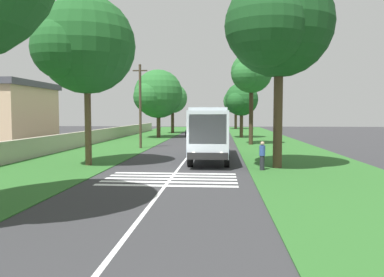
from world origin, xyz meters
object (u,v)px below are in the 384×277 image
object	(u,v)px
trailing_car_2	(192,131)
pedestrian	(262,155)
roadside_tree_right_3	(250,74)
roadside_building	(7,113)
roadside_tree_right_2	(235,102)
trailing_minibus_0	(200,123)
roadside_tree_right_0	(241,100)
roadside_tree_left_3	(172,99)
utility_pole	(140,105)
roadside_tree_left_2	(157,95)
trailing_car_0	(214,137)
roadside_tree_left_0	(85,48)
roadside_tree_right_1	(276,26)
coach_bus	(210,130)
trailing_car_1	(214,133)
trailing_car_3	(215,129)

from	to	relation	value
trailing_car_2	pedestrian	size ratio (longest dim) A/B	2.54
roadside_tree_right_3	roadside_building	xyz separation A→B (m)	(-2.35, 25.86, -4.21)
roadside_tree_right_3	pedestrian	size ratio (longest dim) A/B	5.88
roadside_tree_right_2	pedestrian	xyz separation A→B (m)	(-61.26, 0.71, -5.09)
trailing_minibus_0	roadside_tree_right_0	distance (m)	22.73
trailing_car_2	roadside_tree_right_2	xyz separation A→B (m)	(25.59, -7.55, 5.33)
roadside_tree_right_0	roadside_tree_right_3	xyz separation A→B (m)	(-11.99, -0.36, 2.40)
roadside_tree_left_3	roadside_tree_right_0	bearing A→B (deg)	-135.80
trailing_minibus_0	roadside_tree_right_3	size ratio (longest dim) A/B	0.60
utility_pole	roadside_tree_left_2	bearing A→B (deg)	3.99
trailing_minibus_0	pedestrian	world-z (taller)	trailing_minibus_0
trailing_car_2	trailing_car_0	bearing A→B (deg)	-165.61
roadside_tree_left_0	roadside_tree_right_1	world-z (taller)	roadside_tree_right_1
coach_bus	roadside_building	xyz separation A→B (m)	(11.05, 21.96, 1.27)
roadside_tree_left_0	roadside_tree_right_1	bearing A→B (deg)	-92.85
roadside_tree_left_3	trailing_car_1	bearing A→B (deg)	-149.09
roadside_building	roadside_tree_left_0	bearing A→B (deg)	-136.44
trailing_car_2	roadside_tree_right_2	world-z (taller)	roadside_tree_right_2
trailing_minibus_0	roadside_tree_left_2	distance (m)	22.83
trailing_car_0	roadside_tree_right_1	bearing A→B (deg)	-168.99
trailing_minibus_0	utility_pole	world-z (taller)	utility_pole
trailing_car_3	roadside_tree_right_1	xyz separation A→B (m)	(-42.37, -4.30, 7.89)
roadside_tree_right_2	roadside_building	size ratio (longest dim) A/B	0.82
trailing_car_0	trailing_minibus_0	distance (m)	30.80
pedestrian	coach_bus	bearing A→B (deg)	31.20
trailing_car_2	roadside_building	distance (m)	26.78
coach_bus	roadside_tree_right_0	distance (m)	25.82
trailing_car_2	roadside_tree_right_3	distance (m)	19.84
trailing_car_1	coach_bus	bearing A→B (deg)	-179.69
trailing_car_0	trailing_car_3	distance (m)	21.89
roadside_tree_left_2	roadside_tree_right_1	bearing A→B (deg)	-157.45
trailing_car_0	roadside_tree_right_0	bearing A→B (deg)	-20.81
roadside_tree_left_2	trailing_car_0	bearing A→B (deg)	-136.95
utility_pole	trailing_minibus_0	bearing A→B (deg)	-5.34
roadside_tree_right_1	coach_bus	bearing A→B (deg)	42.56
trailing_car_0	roadside_tree_right_2	size ratio (longest dim) A/B	0.49
roadside_tree_left_3	roadside_tree_left_2	bearing A→B (deg)	177.76
roadside_tree_left_2	roadside_tree_right_3	distance (m)	16.67
trailing_car_3	roadside_tree_right_2	bearing A→B (deg)	-13.19
roadside_tree_right_3	utility_pole	distance (m)	12.48
roadside_tree_left_2	trailing_minibus_0	bearing A→B (deg)	-12.23
roadside_tree_right_2	roadside_building	distance (m)	51.90
roadside_tree_right_1	roadside_building	distance (m)	30.63
coach_bus	roadside_building	bearing A→B (deg)	63.28
roadside_tree_right_0	trailing_car_3	bearing A→B (deg)	16.90
utility_pole	roadside_building	size ratio (longest dim) A/B	0.74
coach_bus	trailing_car_3	distance (m)	38.05
roadside_tree_left_2	roadside_tree_left_3	distance (m)	12.07
coach_bus	trailing_car_1	xyz separation A→B (m)	(24.34, 0.13, -1.48)
trailing_minibus_0	roadside_tree_left_2	xyz separation A→B (m)	(-21.89, 4.74, 4.41)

